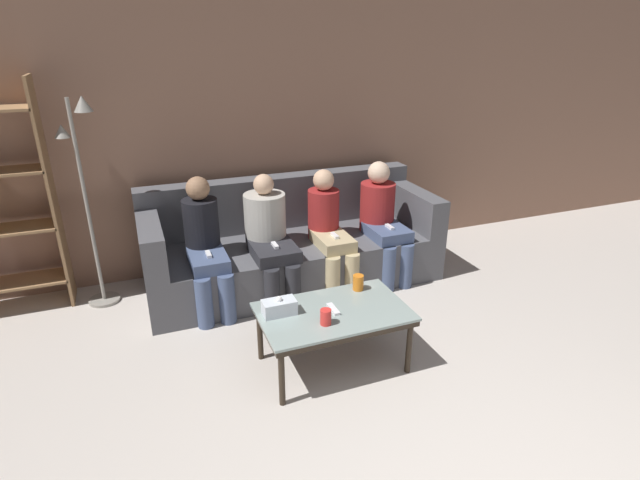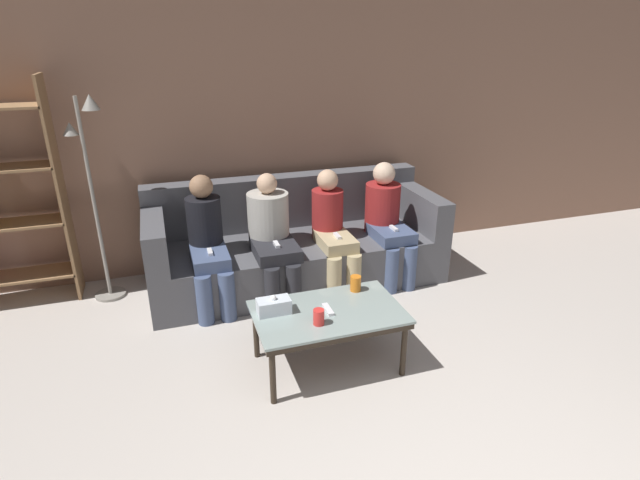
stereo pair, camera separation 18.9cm
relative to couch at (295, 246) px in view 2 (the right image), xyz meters
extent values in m
cube|color=#8C6651|center=(0.00, 0.55, 0.98)|extent=(12.00, 0.06, 2.60)
cube|color=#515156|center=(0.00, -0.07, -0.11)|extent=(2.64, 0.97, 0.42)
cube|color=#515156|center=(0.00, 0.32, 0.34)|extent=(2.64, 0.20, 0.50)
cube|color=#515156|center=(-1.23, -0.07, 0.27)|extent=(0.18, 0.97, 0.35)
cube|color=#515156|center=(1.23, -0.07, 0.27)|extent=(0.18, 0.97, 0.35)
cube|color=#8C9E99|center=(-0.16, -1.39, 0.10)|extent=(1.00, 0.62, 0.02)
cube|color=#2D2319|center=(-0.16, -1.39, 0.08)|extent=(0.98, 0.60, 0.04)
cylinder|color=#2D2319|center=(-0.61, -1.65, -0.13)|extent=(0.04, 0.04, 0.38)
cylinder|color=#2D2319|center=(0.29, -1.65, -0.13)|extent=(0.04, 0.04, 0.38)
cylinder|color=#2D2319|center=(-0.61, -1.13, -0.13)|extent=(0.04, 0.04, 0.38)
cylinder|color=#2D2319|center=(0.29, -1.13, -0.13)|extent=(0.04, 0.04, 0.38)
cylinder|color=red|center=(-0.27, -1.53, 0.17)|extent=(0.07, 0.07, 0.10)
cylinder|color=orange|center=(0.12, -1.18, 0.17)|extent=(0.08, 0.08, 0.11)
cube|color=silver|center=(-0.51, -1.30, 0.16)|extent=(0.22, 0.12, 0.10)
sphere|color=white|center=(-0.51, -1.30, 0.23)|extent=(0.04, 0.04, 0.04)
cube|color=white|center=(-0.16, -1.39, 0.12)|extent=(0.04, 0.15, 0.02)
cube|color=#9E754C|center=(-1.92, 0.32, 0.61)|extent=(0.02, 0.32, 1.88)
cube|color=#9E754C|center=(-2.34, 0.32, -0.09)|extent=(0.86, 0.32, 0.02)
cube|color=#9E754C|center=(-2.34, 0.32, 0.38)|extent=(0.86, 0.32, 0.02)
cylinder|color=gray|center=(-1.67, 0.17, -0.31)|extent=(0.26, 0.26, 0.02)
cylinder|color=gray|center=(-1.67, 0.17, 0.54)|extent=(0.03, 0.03, 1.72)
cone|color=gray|center=(-1.57, 0.17, 1.35)|extent=(0.14, 0.14, 0.12)
cone|color=gray|center=(-1.75, 0.21, 1.15)|extent=(0.12, 0.12, 0.10)
cylinder|color=#47567A|center=(-0.91, -0.56, -0.11)|extent=(0.13, 0.13, 0.42)
cylinder|color=#47567A|center=(-0.73, -0.56, -0.11)|extent=(0.13, 0.13, 0.42)
cube|color=#47567A|center=(-0.82, -0.34, 0.15)|extent=(0.29, 0.44, 0.10)
cylinder|color=black|center=(-0.82, -0.12, 0.34)|extent=(0.29, 0.29, 0.49)
sphere|color=#997051|center=(-0.82, -0.12, 0.68)|extent=(0.19, 0.19, 0.19)
cube|color=white|center=(-0.82, -0.38, 0.21)|extent=(0.04, 0.12, 0.02)
cylinder|color=#28282D|center=(-0.36, -0.59, -0.11)|extent=(0.13, 0.13, 0.42)
cylinder|color=#28282D|center=(-0.18, -0.59, -0.11)|extent=(0.13, 0.13, 0.42)
cube|color=#28282D|center=(-0.27, -0.35, 0.15)|extent=(0.36, 0.47, 0.10)
cylinder|color=#B7B2A8|center=(-0.27, -0.12, 0.33)|extent=(0.36, 0.36, 0.48)
sphere|color=#DBAD89|center=(-0.27, -0.12, 0.66)|extent=(0.17, 0.17, 0.17)
cube|color=white|center=(-0.27, -0.40, 0.21)|extent=(0.04, 0.12, 0.02)
cylinder|color=tan|center=(0.18, -0.56, -0.11)|extent=(0.13, 0.13, 0.42)
cylinder|color=tan|center=(0.36, -0.56, -0.11)|extent=(0.13, 0.13, 0.42)
cube|color=tan|center=(0.27, -0.34, 0.15)|extent=(0.28, 0.44, 0.10)
cylinder|color=maroon|center=(0.27, -0.12, 0.32)|extent=(0.28, 0.28, 0.45)
sphere|color=#DBAD89|center=(0.27, -0.12, 0.64)|extent=(0.19, 0.19, 0.19)
cube|color=white|center=(0.27, -0.38, 0.21)|extent=(0.04, 0.12, 0.02)
cylinder|color=#47567A|center=(0.73, -0.54, -0.11)|extent=(0.13, 0.13, 0.42)
cylinder|color=#47567A|center=(0.91, -0.54, -0.11)|extent=(0.13, 0.13, 0.42)
cube|color=#47567A|center=(0.82, -0.33, 0.15)|extent=(0.32, 0.42, 0.10)
cylinder|color=maroon|center=(0.82, -0.12, 0.32)|extent=(0.32, 0.32, 0.46)
sphere|color=beige|center=(0.82, -0.12, 0.66)|extent=(0.20, 0.20, 0.20)
cube|color=white|center=(0.82, -0.37, 0.21)|extent=(0.04, 0.12, 0.02)
camera|label=1|loc=(-1.30, -4.07, 1.83)|focal=28.00mm
camera|label=2|loc=(-1.12, -4.13, 1.83)|focal=28.00mm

